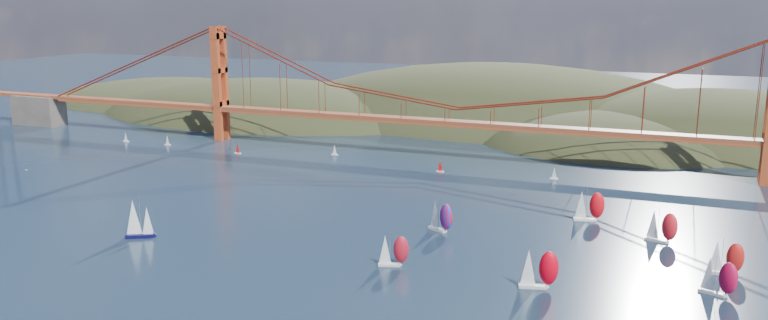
{
  "coord_description": "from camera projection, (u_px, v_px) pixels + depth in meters",
  "views": [
    {
      "loc": [
        87.92,
        -126.89,
        69.42
      ],
      "look_at": [
        1.52,
        90.0,
        17.97
      ],
      "focal_mm": 35.0,
      "sensor_mm": 36.0,
      "label": 1
    }
  ],
  "objects": [
    {
      "name": "racer_0",
      "position": [
        393.0,
        250.0,
        195.29
      ],
      "size": [
        8.3,
        5.19,
        9.28
      ],
      "rotation": [
        0.0,
        0.0,
        0.32
      ],
      "color": "silver",
      "rests_on": "ground"
    },
    {
      "name": "distant_boat_3",
      "position": [
        335.0,
        150.0,
        331.83
      ],
      "size": [
        3.0,
        2.0,
        4.7
      ],
      "color": "silver",
      "rests_on": "ground"
    },
    {
      "name": "racer_1",
      "position": [
        538.0,
        268.0,
        180.24
      ],
      "size": [
        9.6,
        5.39,
        10.76
      ],
      "rotation": [
        0.0,
        0.0,
        0.24
      ],
      "color": "silver",
      "rests_on": "ground"
    },
    {
      "name": "racer_4",
      "position": [
        725.0,
        257.0,
        189.19
      ],
      "size": [
        8.55,
        3.54,
        9.79
      ],
      "rotation": [
        0.0,
        0.0,
        0.05
      ],
      "color": "silver",
      "rests_on": "ground"
    },
    {
      "name": "headlands",
      "position": [
        589.0,
        152.0,
        400.74
      ],
      "size": [
        725.0,
        225.0,
        96.0
      ],
      "color": "black",
      "rests_on": "ground"
    },
    {
      "name": "distant_boat_1",
      "position": [
        167.0,
        140.0,
        353.98
      ],
      "size": [
        3.0,
        2.0,
        4.7
      ],
      "color": "silver",
      "rests_on": "ground"
    },
    {
      "name": "racer_rwb",
      "position": [
        440.0,
        216.0,
        224.16
      ],
      "size": [
        9.1,
        6.65,
        10.23
      ],
      "rotation": [
        0.0,
        0.0,
        -0.46
      ],
      "color": "white",
      "rests_on": "ground"
    },
    {
      "name": "racer_2",
      "position": [
        718.0,
        276.0,
        176.16
      ],
      "size": [
        8.86,
        5.86,
        9.91
      ],
      "rotation": [
        0.0,
        0.0,
        -0.37
      ],
      "color": "silver",
      "rests_on": "ground"
    },
    {
      "name": "sloop_navy",
      "position": [
        138.0,
        219.0,
        218.13
      ],
      "size": [
        8.62,
        7.12,
        12.57
      ],
      "rotation": [
        0.0,
        0.0,
        0.51
      ],
      "color": "#0A0932",
      "rests_on": "ground"
    },
    {
      "name": "gull",
      "position": [
        26.0,
        170.0,
        204.41
      ],
      "size": [
        0.9,
        0.25,
        0.17
      ],
      "color": "white",
      "rests_on": "ground"
    },
    {
      "name": "distant_boat_8",
      "position": [
        554.0,
        173.0,
        288.07
      ],
      "size": [
        3.0,
        2.0,
        4.7
      ],
      "color": "silver",
      "rests_on": "ground"
    },
    {
      "name": "racer_5",
      "position": [
        589.0,
        206.0,
        234.46
      ],
      "size": [
        9.43,
        4.77,
        10.6
      ],
      "rotation": [
        0.0,
        0.0,
        0.18
      ],
      "color": "white",
      "rests_on": "ground"
    },
    {
      "name": "bridge",
      "position": [
        455.0,
        85.0,
        318.83
      ],
      "size": [
        552.0,
        12.0,
        55.0
      ],
      "color": "brown",
      "rests_on": "ground"
    },
    {
      "name": "distant_boat_0",
      "position": [
        126.0,
        137.0,
        362.33
      ],
      "size": [
        3.0,
        2.0,
        4.7
      ],
      "color": "silver",
      "rests_on": "ground"
    },
    {
      "name": "distant_boat_2",
      "position": [
        238.0,
        148.0,
        335.01
      ],
      "size": [
        3.0,
        2.0,
        4.7
      ],
      "color": "silver",
      "rests_on": "ground"
    },
    {
      "name": "distant_boat_9",
      "position": [
        440.0,
        166.0,
        300.14
      ],
      "size": [
        3.0,
        2.0,
        4.7
      ],
      "color": "silver",
      "rests_on": "ground"
    },
    {
      "name": "racer_3",
      "position": [
        661.0,
        226.0,
        214.33
      ],
      "size": [
        9.17,
        5.42,
        10.29
      ],
      "rotation": [
        0.0,
        0.0,
        -0.28
      ],
      "color": "silver",
      "rests_on": "ground"
    }
  ]
}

